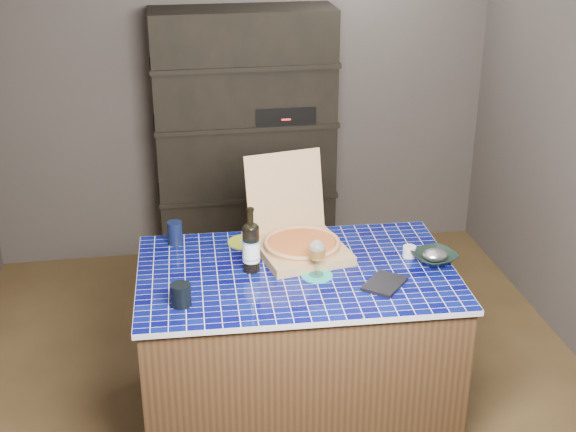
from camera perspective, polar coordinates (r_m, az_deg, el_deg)
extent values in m
plane|color=brown|center=(4.55, -0.56, -11.74)|extent=(3.50, 3.50, 0.00)
plane|color=#4A4340|center=(5.62, -3.40, 9.36)|extent=(3.50, 0.00, 3.50)
plane|color=#4A4340|center=(2.43, 5.81, -11.29)|extent=(3.50, 0.00, 3.50)
cube|color=black|center=(5.50, -3.06, 5.27)|extent=(1.20, 0.40, 1.80)
cube|color=black|center=(5.42, -0.41, 7.51)|extent=(0.40, 0.32, 0.12)
cube|color=#462F1B|center=(4.10, 0.59, -9.27)|extent=(1.52, 0.98, 0.81)
cube|color=#040546|center=(3.89, 0.62, -4.07)|extent=(1.56, 1.02, 0.03)
cube|color=#956E4D|center=(4.02, 1.00, -2.48)|extent=(0.48, 0.48, 0.05)
cube|color=#956E4D|center=(4.14, -0.23, 1.75)|extent=(0.42, 0.17, 0.41)
cylinder|color=#AE7548|center=(4.01, 1.00, -2.10)|extent=(0.38, 0.38, 0.01)
cylinder|color=maroon|center=(4.00, 1.00, -1.95)|extent=(0.34, 0.34, 0.01)
torus|color=#AE7548|center=(4.00, 1.00, -1.89)|extent=(0.38, 0.38, 0.02)
cylinder|color=black|center=(3.84, -2.64, -2.37)|extent=(0.08, 0.08, 0.23)
ellipsoid|color=black|center=(3.79, -2.68, -0.82)|extent=(0.08, 0.08, 0.04)
cylinder|color=black|center=(3.76, -2.69, -0.07)|extent=(0.03, 0.03, 0.09)
cylinder|color=silver|center=(3.84, -2.64, -2.51)|extent=(0.08, 0.08, 0.10)
cylinder|color=#3F8FD7|center=(3.85, -2.63, -2.95)|extent=(0.09, 0.09, 0.01)
cylinder|color=#3F8FD7|center=(3.82, -2.66, -1.79)|extent=(0.09, 0.09, 0.01)
cylinder|color=teal|center=(3.83, 2.05, -4.25)|extent=(0.15, 0.15, 0.01)
cylinder|color=white|center=(3.83, 2.05, -4.18)|extent=(0.07, 0.07, 0.01)
cylinder|color=white|center=(3.81, 2.06, -3.64)|extent=(0.01, 0.01, 0.08)
ellipsoid|color=white|center=(3.77, 2.08, -2.50)|extent=(0.08, 0.08, 0.11)
cylinder|color=orange|center=(3.77, 2.08, -2.63)|extent=(0.07, 0.07, 0.05)
cylinder|color=white|center=(3.76, 2.09, -2.22)|extent=(0.07, 0.07, 0.02)
cylinder|color=black|center=(3.60, -7.62, -5.58)|extent=(0.09, 0.09, 0.10)
cube|color=black|center=(3.77, 6.88, -4.80)|extent=(0.25, 0.26, 0.02)
imported|color=black|center=(4.01, 10.39, -2.92)|extent=(0.27, 0.27, 0.05)
ellipsoid|color=silver|center=(4.01, 10.40, -2.74)|extent=(0.13, 0.11, 0.06)
cylinder|color=silver|center=(4.05, 8.62, -2.51)|extent=(0.07, 0.07, 0.06)
cylinder|color=black|center=(4.16, -8.04, -1.21)|extent=(0.08, 0.08, 0.12)
cylinder|color=#9AA824|center=(4.16, -3.04, -1.86)|extent=(0.19, 0.19, 0.01)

